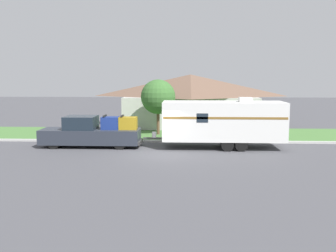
% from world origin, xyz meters
% --- Properties ---
extents(ground_plane, '(120.00, 120.00, 0.00)m').
position_xyz_m(ground_plane, '(0.00, 0.00, 0.00)').
color(ground_plane, '#47474C').
extents(curb_strip, '(80.00, 0.30, 0.14)m').
position_xyz_m(curb_strip, '(0.00, 3.75, 0.07)').
color(curb_strip, '#ADADA8').
rests_on(curb_strip, ground_plane).
extents(lawn_strip, '(80.00, 7.00, 0.03)m').
position_xyz_m(lawn_strip, '(0.00, 7.40, 0.01)').
color(lawn_strip, '#477538').
rests_on(lawn_strip, ground_plane).
extents(house_across_street, '(12.65, 7.41, 4.74)m').
position_xyz_m(house_across_street, '(2.03, 12.74, 2.46)').
color(house_across_street, '#B2B2A8').
rests_on(house_across_street, ground_plane).
extents(pickup_truck, '(6.52, 1.93, 2.09)m').
position_xyz_m(pickup_truck, '(-4.54, 1.85, 0.92)').
color(pickup_truck, black).
rests_on(pickup_truck, ground_plane).
extents(travel_trailer, '(8.97, 2.50, 3.26)m').
position_xyz_m(travel_trailer, '(3.98, 1.85, 1.75)').
color(travel_trailer, black).
rests_on(travel_trailer, ground_plane).
extents(mailbox, '(0.48, 0.20, 1.39)m').
position_xyz_m(mailbox, '(0.70, 4.45, 1.07)').
color(mailbox, brown).
rests_on(mailbox, ground_plane).
extents(tree_in_yard, '(2.71, 2.71, 4.34)m').
position_xyz_m(tree_in_yard, '(-0.57, 7.15, 2.97)').
color(tree_in_yard, brown).
rests_on(tree_in_yard, ground_plane).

